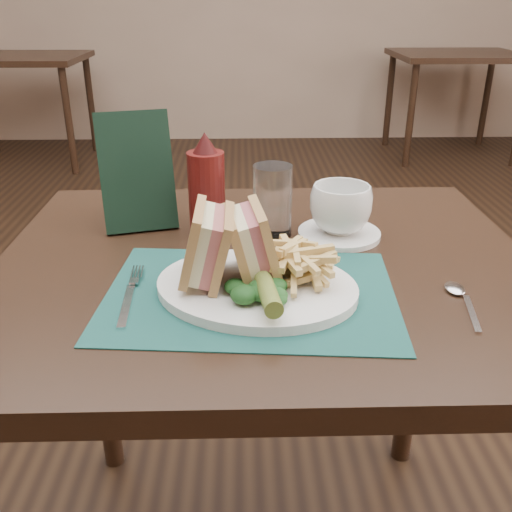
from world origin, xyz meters
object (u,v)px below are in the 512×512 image
at_px(table_bg_right, 451,105).
at_px(sandwich_half_b, 237,243).
at_px(plate, 257,287).
at_px(table_bg_left, 26,110).
at_px(drinking_glass, 272,201).
at_px(sandwich_half_a, 193,244).
at_px(placemat, 250,294).
at_px(saucer, 339,234).
at_px(table_main, 264,433).
at_px(ketchup_bottle, 206,184).
at_px(coffee_cup, 341,209).
at_px(check_presenter, 137,172).

xyz_separation_m(table_bg_right, sandwich_half_b, (-1.58, -3.53, 0.45)).
bearing_deg(plate, table_bg_left, 129.90).
distance_m(sandwich_half_b, drinking_glass, 0.21).
height_order(sandwich_half_a, drinking_glass, sandwich_half_a).
bearing_deg(drinking_glass, sandwich_half_a, -120.91).
height_order(placemat, saucer, saucer).
bearing_deg(table_main, saucer, 34.48).
bearing_deg(drinking_glass, saucer, -6.47).
bearing_deg(ketchup_bottle, sandwich_half_a, -92.10).
bearing_deg(placemat, saucer, 52.46).
xyz_separation_m(table_bg_left, ketchup_bottle, (1.48, -3.20, 0.47)).
height_order(table_bg_left, placemat, placemat).
relative_size(table_bg_right, sandwich_half_b, 8.09).
height_order(table_main, sandwich_half_b, sandwich_half_b).
distance_m(table_bg_right, sandwich_half_b, 3.89).
xyz_separation_m(sandwich_half_a, sandwich_half_b, (0.06, 0.01, -0.00)).
bearing_deg(ketchup_bottle, sandwich_half_b, -75.83).
relative_size(sandwich_half_b, ketchup_bottle, 0.60).
height_order(table_main, saucer, saucer).
height_order(table_main, coffee_cup, coffee_cup).
bearing_deg(ketchup_bottle, table_bg_left, 114.82).
height_order(sandwich_half_a, coffee_cup, sandwich_half_a).
height_order(table_bg_right, placemat, placemat).
relative_size(sandwich_half_a, ketchup_bottle, 0.62).
distance_m(plate, saucer, 0.26).
relative_size(table_main, placemat, 2.11).
relative_size(ketchup_bottle, check_presenter, 0.85).
relative_size(table_bg_right, sandwich_half_a, 7.78).
bearing_deg(table_bg_left, saucer, -61.95).
height_order(placemat, ketchup_bottle, ketchup_bottle).
height_order(placemat, sandwich_half_a, sandwich_half_a).
xyz_separation_m(sandwich_half_b, saucer, (0.18, 0.19, -0.07)).
distance_m(table_main, sandwich_half_a, 0.47).
relative_size(placemat, coffee_cup, 3.84).
bearing_deg(placemat, sandwich_half_b, 126.56).
bearing_deg(ketchup_bottle, table_bg_right, 63.62).
relative_size(saucer, coffee_cup, 1.35).
bearing_deg(table_bg_right, sandwich_half_a, -114.99).
distance_m(ketchup_bottle, check_presenter, 0.13).
height_order(drinking_glass, ketchup_bottle, ketchup_bottle).
relative_size(sandwich_half_a, saucer, 0.77).
bearing_deg(sandwich_half_a, drinking_glass, 59.20).
xyz_separation_m(plate, ketchup_bottle, (-0.08, 0.24, 0.08)).
distance_m(table_bg_left, sandwich_half_a, 3.76).
bearing_deg(coffee_cup, drinking_glass, 173.53).
height_order(coffee_cup, check_presenter, check_presenter).
distance_m(table_bg_left, ketchup_bottle, 3.56).
relative_size(drinking_glass, check_presenter, 0.59).
height_order(saucer, coffee_cup, coffee_cup).
bearing_deg(drinking_glass, table_bg_right, 65.41).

